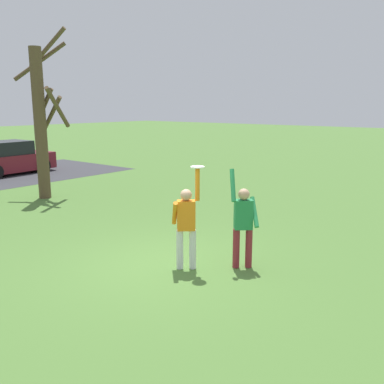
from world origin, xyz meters
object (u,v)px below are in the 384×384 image
at_px(frisbee_disc, 198,167).
at_px(bare_tree_tall, 42,117).
at_px(person_catcher, 186,222).
at_px(parked_car_maroon, 8,159).
at_px(person_defender, 243,221).

height_order(frisbee_disc, bare_tree_tall, bare_tree_tall).
relative_size(person_catcher, parked_car_maroon, 0.49).
bearing_deg(frisbee_disc, parked_car_maroon, 75.26).
bearing_deg(bare_tree_tall, parked_car_maroon, 72.93).
xyz_separation_m(frisbee_disc, bare_tree_tall, (1.95, 8.43, 0.76)).
bearing_deg(person_catcher, frisbee_disc, -0.00).
xyz_separation_m(person_catcher, frisbee_disc, (0.15, -0.17, 1.11)).
distance_m(person_catcher, parked_car_maroon, 14.94).
bearing_deg(person_defender, bare_tree_tall, -50.35).
distance_m(person_defender, bare_tree_tall, 9.40).
relative_size(person_catcher, bare_tree_tall, 0.35).
distance_m(frisbee_disc, parked_car_maroon, 15.12).
bearing_deg(person_defender, parked_car_maroon, -53.96).
height_order(person_catcher, person_defender, person_catcher).
distance_m(person_catcher, person_defender, 1.15).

